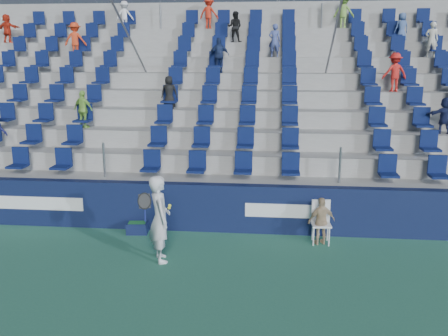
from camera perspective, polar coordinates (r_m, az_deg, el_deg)
The scene contains 7 objects.
ground at distance 9.77m, azimuth -2.89°, elevation -13.53°, with size 70.00×70.00×0.00m, color #307156.
sponsor_wall at distance 12.44m, azimuth -0.75°, elevation -4.55°, with size 24.00×0.32×1.20m.
grandstand at distance 17.07m, azimuth 1.16°, elevation 5.60°, with size 24.00×8.17×6.63m.
tennis_player at distance 10.68m, azimuth -7.35°, elevation -5.76°, with size 0.74×0.81×1.88m.
line_judge_chair at distance 11.97m, azimuth 11.01°, elevation -5.68°, with size 0.47×0.48×1.00m.
line_judge at distance 11.82m, azimuth 11.07°, elevation -5.97°, with size 0.66×0.27×1.12m, color tan.
ball_bin at distance 12.58m, azimuth -9.88°, elevation -6.69°, with size 0.54×0.38×0.29m.
Camera 1 is at (1.35, -8.63, 4.39)m, focal length 40.00 mm.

